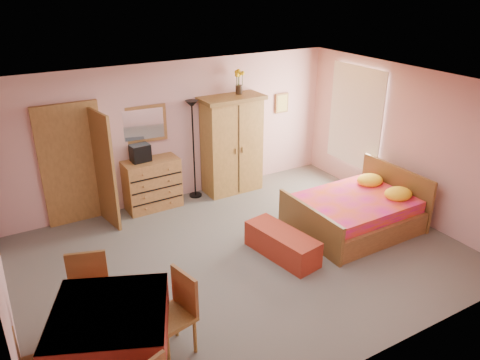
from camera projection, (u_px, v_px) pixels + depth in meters
floor at (244, 256)px, 7.20m from camera, size 6.50×6.50×0.00m
ceiling at (245, 89)px, 6.15m from camera, size 6.50×6.50×0.00m
wall_back at (176, 132)px, 8.65m from camera, size 6.50×0.10×2.60m
wall_front at (371, 266)px, 4.70m from camera, size 6.50×0.10×2.60m
wall_right at (404, 142)px, 8.16m from camera, size 0.10×5.00×2.60m
doorway at (73, 166)px, 7.87m from camera, size 1.06×0.12×2.15m
window at (356, 117)px, 9.03m from camera, size 0.08×1.40×1.95m
picture_back at (282, 103)px, 9.60m from camera, size 0.30×0.04×0.40m
chest_of_drawers at (152, 184)px, 8.54m from camera, size 1.00×0.52×0.94m
wall_mirror at (143, 124)px, 8.27m from camera, size 0.84×0.12×0.66m
stereo at (140, 153)px, 8.24m from camera, size 0.35×0.27×0.31m
floor_lamp at (194, 150)px, 8.78m from camera, size 0.30×0.30×1.90m
wardrobe at (232, 145)px, 9.04m from camera, size 1.22×0.64×1.91m
sunflower_vase at (239, 82)px, 8.71m from camera, size 0.19×0.19×0.46m
bed at (355, 204)px, 7.81m from camera, size 2.02×1.60×0.93m
bench at (282, 244)px, 7.15m from camera, size 0.66×1.30×0.41m
dining_table at (113, 342)px, 4.94m from camera, size 1.53×1.53×0.85m
chair_north at (89, 300)px, 5.45m from camera, size 0.58×0.58×1.02m
chair_east at (171, 317)px, 5.20m from camera, size 0.54×0.54×0.99m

